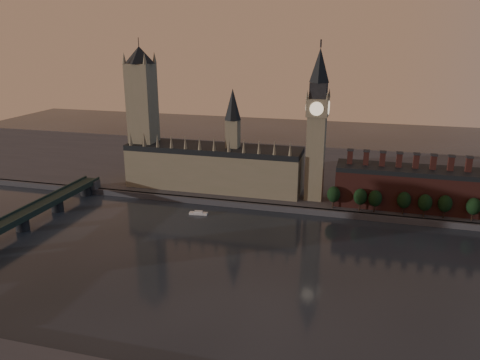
# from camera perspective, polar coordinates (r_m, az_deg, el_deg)

# --- Properties ---
(ground) EXTENTS (900.00, 900.00, 0.00)m
(ground) POSITION_cam_1_polar(r_m,az_deg,el_deg) (235.18, 3.20, -11.65)
(ground) COLOR black
(ground) RESTS_ON ground
(north_bank) EXTENTS (900.00, 182.00, 4.00)m
(north_bank) POSITION_cam_1_polar(r_m,az_deg,el_deg) (397.98, 8.63, 0.77)
(north_bank) COLOR #424146
(north_bank) RESTS_ON ground
(palace_of_westminster) EXTENTS (130.00, 30.30, 74.00)m
(palace_of_westminster) POSITION_cam_1_polar(r_m,az_deg,el_deg) (346.34, -3.16, 1.83)
(palace_of_westminster) COLOR #7C6F58
(palace_of_westminster) RESTS_ON north_bank
(victoria_tower) EXTENTS (24.00, 24.00, 108.00)m
(victoria_tower) POSITION_cam_1_polar(r_m,az_deg,el_deg) (359.73, -11.78, 8.18)
(victoria_tower) COLOR #7C6F58
(victoria_tower) RESTS_ON north_bank
(big_ben) EXTENTS (15.00, 15.00, 107.00)m
(big_ben) POSITION_cam_1_polar(r_m,az_deg,el_deg) (318.41, 9.36, 6.76)
(big_ben) COLOR #7C6F58
(big_ben) RESTS_ON north_bank
(chimney_block) EXTENTS (110.00, 25.00, 37.00)m
(chimney_block) POSITION_cam_1_polar(r_m,az_deg,el_deg) (328.33, 21.25, -0.92)
(chimney_block) COLOR #562620
(chimney_block) RESTS_ON north_bank
(embankment_tree_0) EXTENTS (8.60, 8.60, 14.88)m
(embankment_tree_0) POSITION_cam_1_polar(r_m,az_deg,el_deg) (313.46, 11.34, -1.72)
(embankment_tree_0) COLOR black
(embankment_tree_0) RESTS_ON north_bank
(embankment_tree_1) EXTENTS (8.60, 8.60, 14.88)m
(embankment_tree_1) POSITION_cam_1_polar(r_m,az_deg,el_deg) (312.69, 14.46, -1.99)
(embankment_tree_1) COLOR black
(embankment_tree_1) RESTS_ON north_bank
(embankment_tree_2) EXTENTS (8.60, 8.60, 14.88)m
(embankment_tree_2) POSITION_cam_1_polar(r_m,az_deg,el_deg) (312.05, 16.15, -2.17)
(embankment_tree_2) COLOR black
(embankment_tree_2) RESTS_ON north_bank
(embankment_tree_3) EXTENTS (8.60, 8.60, 14.88)m
(embankment_tree_3) POSITION_cam_1_polar(r_m,az_deg,el_deg) (314.42, 19.36, -2.33)
(embankment_tree_3) COLOR black
(embankment_tree_3) RESTS_ON north_bank
(embankment_tree_4) EXTENTS (8.60, 8.60, 14.88)m
(embankment_tree_4) POSITION_cam_1_polar(r_m,az_deg,el_deg) (314.43, 21.63, -2.58)
(embankment_tree_4) COLOR black
(embankment_tree_4) RESTS_ON north_bank
(embankment_tree_5) EXTENTS (8.60, 8.60, 14.88)m
(embankment_tree_5) POSITION_cam_1_polar(r_m,az_deg,el_deg) (317.23, 23.72, -2.66)
(embankment_tree_5) COLOR black
(embankment_tree_5) RESTS_ON north_bank
(embankment_tree_6) EXTENTS (8.60, 8.60, 14.88)m
(embankment_tree_6) POSITION_cam_1_polar(r_m,az_deg,el_deg) (319.80, 26.59, -2.89)
(embankment_tree_6) COLOR black
(embankment_tree_6) RESTS_ON north_bank
(river_boat) EXTENTS (12.45, 4.83, 2.43)m
(river_boat) POSITION_cam_1_polar(r_m,az_deg,el_deg) (311.29, -5.09, -4.03)
(river_boat) COLOR silver
(river_boat) RESTS_ON ground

